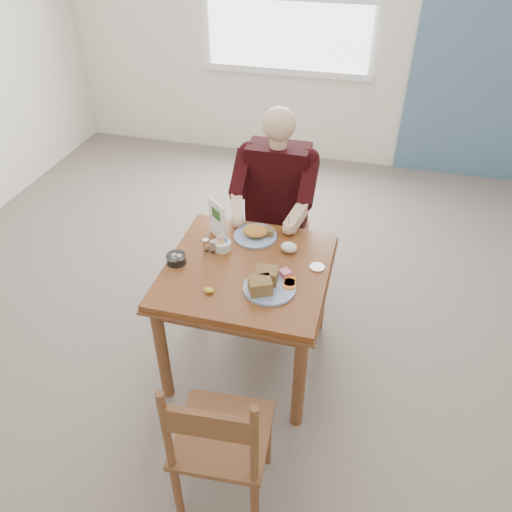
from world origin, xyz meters
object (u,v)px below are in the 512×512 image
(diner, at_px, (275,195))
(near_plate, at_px, (267,283))
(far_plate, at_px, (256,233))
(chair_far, at_px, (277,229))
(table, at_px, (247,282))
(chair_near, at_px, (220,442))

(diner, bearing_deg, near_plate, -79.91)
(far_plate, bearing_deg, chair_far, 87.50)
(far_plate, bearing_deg, near_plate, -68.49)
(table, height_order, near_plate, near_plate)
(chair_near, relative_size, far_plate, 3.33)
(chair_far, distance_m, near_plate, 1.01)
(diner, xyz_separation_m, near_plate, (0.15, -0.86, -0.03))
(far_plate, bearing_deg, table, -85.71)
(table, bearing_deg, far_plate, 94.29)
(diner, distance_m, near_plate, 0.87)
(chair_far, bearing_deg, near_plate, -80.84)
(chair_near, height_order, diner, diner)
(table, xyz_separation_m, far_plate, (-0.02, 0.29, 0.14))
(chair_near, height_order, near_plate, chair_near)
(chair_far, relative_size, chair_near, 1.00)
(chair_far, xyz_separation_m, far_plate, (-0.02, -0.50, 0.30))
(chair_far, distance_m, far_plate, 0.59)
(table, xyz_separation_m, chair_far, (0.00, 0.80, -0.16))
(chair_near, xyz_separation_m, diner, (-0.12, 1.62, 0.33))
(table, distance_m, chair_near, 0.93)
(chair_near, bearing_deg, table, 97.79)
(table, height_order, chair_far, chair_far)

